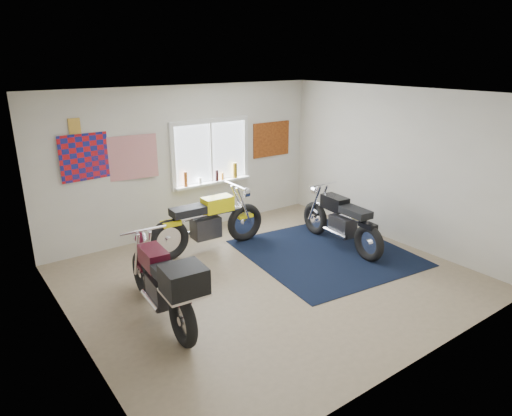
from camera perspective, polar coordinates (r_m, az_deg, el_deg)
ground at (r=6.94m, az=1.64°, el=-8.78°), size 5.50×5.50×0.00m
room_shell at (r=6.35m, az=1.77°, el=4.48°), size 5.50×5.50×5.50m
navy_rug at (r=7.86m, az=8.74°, el=-5.54°), size 2.77×2.85×0.01m
window_assembly at (r=8.69m, az=-5.65°, el=6.40°), size 1.66×0.17×1.26m
oil_bottles at (r=8.74m, az=-4.94°, el=4.20°), size 1.16×0.09×0.30m
flag_display at (r=7.66m, az=-21.76°, el=9.49°), size 1.60×0.10×1.17m
triumph_poster at (r=9.46m, az=1.93°, el=8.59°), size 0.90×0.03×0.70m
yellow_triumph at (r=7.77m, az=-6.04°, el=-1.95°), size 2.16×0.65×1.09m
black_chrome_bike at (r=8.01m, az=10.56°, el=-1.74°), size 0.61×2.01×1.03m
maroon_tourer at (r=5.73m, az=-11.36°, el=-9.31°), size 0.65×2.05×1.04m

